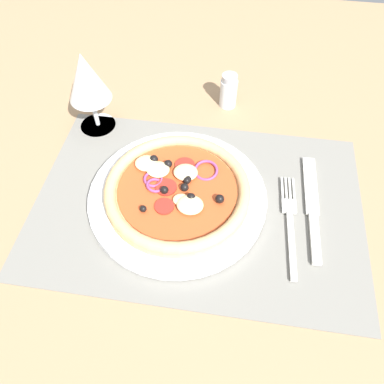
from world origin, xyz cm
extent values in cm
cube|color=#9E7A56|center=(0.00, 0.00, -1.20)|extent=(190.00, 140.00, 2.40)
cube|color=slate|center=(0.00, 0.00, 0.20)|extent=(50.58, 34.44, 0.40)
cylinder|color=white|center=(-3.21, 0.44, 1.07)|extent=(27.47, 27.47, 1.33)
cylinder|color=tan|center=(-3.21, 0.44, 2.23)|extent=(22.14, 22.14, 1.00)
torus|color=tan|center=(-3.21, 0.44, 3.09)|extent=(22.17, 22.17, 1.80)
cylinder|color=#C64C23|center=(-3.21, 0.44, 2.88)|extent=(18.16, 18.16, 0.30)
ellipsoid|color=beige|center=(-8.80, 3.94, 3.59)|extent=(3.68, 3.32, 1.11)
ellipsoid|color=beige|center=(-0.79, -3.03, 3.62)|extent=(3.92, 3.53, 1.18)
ellipsoid|color=beige|center=(-6.77, 2.94, 3.58)|extent=(3.65, 3.29, 1.10)
ellipsoid|color=beige|center=(-2.27, -2.15, 3.40)|extent=(2.44, 2.19, 0.73)
ellipsoid|color=beige|center=(-2.42, 3.00, 3.60)|extent=(3.77, 3.40, 1.13)
sphere|color=black|center=(-1.97, 1.38, 3.59)|extent=(1.11, 1.11, 1.11)
sphere|color=black|center=(3.34, -1.39, 3.71)|extent=(1.36, 1.36, 1.36)
sphere|color=black|center=(-0.84, -1.77, 3.72)|extent=(1.37, 1.37, 1.37)
sphere|color=black|center=(-1.83, 1.68, 3.58)|extent=(1.09, 1.09, 1.09)
sphere|color=black|center=(-7.80, 4.79, 3.73)|extent=(1.39, 1.39, 1.39)
sphere|color=black|center=(-5.38, 4.23, 3.68)|extent=(1.30, 1.30, 1.30)
sphere|color=black|center=(-2.09, 0.32, 3.66)|extent=(1.26, 1.26, 1.26)
sphere|color=black|center=(-4.98, -0.93, 3.65)|extent=(1.23, 1.23, 1.23)
sphere|color=black|center=(-7.36, -4.68, 3.54)|extent=(1.02, 1.02, 1.02)
torus|color=#8E3D75|center=(-6.59, 0.04, 3.28)|extent=(2.93, 2.88, 1.19)
torus|color=#8E3D75|center=(0.63, 4.13, 3.28)|extent=(3.87, 3.87, 1.12)
torus|color=#8E3D75|center=(-7.15, 1.12, 3.28)|extent=(3.07, 3.04, 0.91)
cylinder|color=#A3281E|center=(-4.93, -0.33, 3.18)|extent=(3.28, 3.28, 0.30)
cylinder|color=#A3281E|center=(-4.51, -3.54, 3.18)|extent=(2.89, 2.89, 0.30)
cylinder|color=#A3281E|center=(-2.83, 4.78, 3.18)|extent=(3.17, 3.17, 0.30)
cube|color=silver|center=(14.31, -5.73, 0.62)|extent=(1.47, 11.19, 0.44)
cube|color=silver|center=(13.96, 1.10, 0.62)|extent=(2.33, 2.63, 0.44)
cube|color=silver|center=(14.69, 4.56, 0.62)|extent=(0.54, 4.33, 0.44)
cube|color=silver|center=(14.09, 4.53, 0.62)|extent=(0.54, 4.33, 0.44)
cube|color=silver|center=(13.49, 4.50, 0.62)|extent=(0.54, 4.33, 0.44)
cube|color=silver|center=(12.89, 4.47, 0.62)|extent=(0.54, 4.33, 0.44)
cube|color=silver|center=(17.63, -4.19, 0.71)|extent=(1.51, 8.43, 0.62)
cube|color=silver|center=(17.38, 5.81, 0.62)|extent=(2.28, 11.65, 0.44)
cylinder|color=silver|center=(-20.68, 14.79, 0.20)|extent=(6.40, 6.40, 0.40)
cylinder|color=silver|center=(-20.68, 14.79, 3.40)|extent=(0.80, 0.80, 6.00)
cone|color=silver|center=(-20.68, 14.79, 10.65)|extent=(7.20, 7.20, 8.50)
cone|color=red|center=(-20.68, 14.79, 10.52)|extent=(6.35, 6.35, 7.44)
cylinder|color=silver|center=(2.30, 24.22, 2.75)|extent=(3.20, 3.20, 5.50)
cylinder|color=#ADADB2|center=(2.30, 24.22, 6.10)|extent=(2.88, 2.88, 1.20)
camera|label=1|loc=(4.33, -35.00, 48.82)|focal=36.01mm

